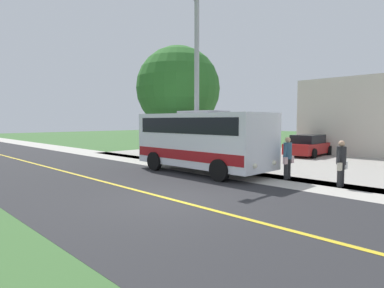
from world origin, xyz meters
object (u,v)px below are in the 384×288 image
(parked_car_near, at_px, (309,146))
(tree_curbside, at_px, (178,89))
(street_light_pole, at_px, (195,76))
(pedestrian_waiting, at_px, (288,157))
(pedestrian_with_bags, at_px, (341,162))
(shuttle_bus_front, at_px, (203,139))

(parked_car_near, bearing_deg, tree_curbside, -34.39)
(parked_car_near, bearing_deg, street_light_pole, -6.55)
(pedestrian_waiting, xyz_separation_m, parked_car_near, (-9.17, -3.41, -0.25))
(pedestrian_waiting, height_order, parked_car_near, pedestrian_waiting)
(pedestrian_with_bags, relative_size, tree_curbside, 0.24)
(parked_car_near, distance_m, tree_curbside, 9.79)
(pedestrian_waiting, relative_size, parked_car_near, 0.39)
(parked_car_near, bearing_deg, shuttle_bus_front, -1.63)
(street_light_pole, xyz_separation_m, parked_car_near, (-9.98, 1.15, -3.90))
(tree_curbside, bearing_deg, pedestrian_with_bags, 81.06)
(street_light_pole, relative_size, parked_car_near, 1.87)
(shuttle_bus_front, height_order, tree_curbside, tree_curbside)
(shuttle_bus_front, height_order, street_light_pole, street_light_pole)
(pedestrian_with_bags, height_order, parked_car_near, pedestrian_with_bags)
(shuttle_bus_front, bearing_deg, pedestrian_waiting, 107.12)
(shuttle_bus_front, xyz_separation_m, street_light_pole, (-0.32, -0.85, 3.01))
(pedestrian_with_bags, xyz_separation_m, pedestrian_waiting, (0.02, -2.14, 0.03))
(pedestrian_waiting, relative_size, tree_curbside, 0.25)
(street_light_pole, distance_m, parked_car_near, 10.78)
(tree_curbside, bearing_deg, street_light_pole, 57.57)
(pedestrian_waiting, distance_m, street_light_pole, 5.90)
(pedestrian_with_bags, relative_size, street_light_pole, 0.20)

